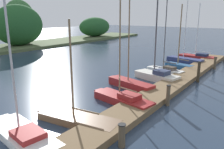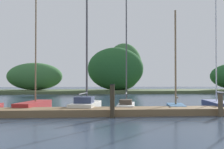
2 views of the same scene
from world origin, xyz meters
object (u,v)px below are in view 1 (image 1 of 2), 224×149
object	(u,v)px
mooring_piling_4	(215,63)
sailboat_1	(21,133)
sailboat_5	(156,75)
mooring_piling_1	(122,136)
sailboat_8	(184,59)
mooring_piling_2	(168,95)
sailboat_6	(165,69)
sailboat_9	(197,56)
sailboat_2	(76,118)
sailboat_4	(129,83)
mooring_piling_3	(199,72)
sailboat_7	(178,64)
sailboat_3	(122,98)

from	to	relation	value
mooring_piling_4	sailboat_1	bearing A→B (deg)	168.72
sailboat_5	mooring_piling_1	size ratio (longest dim) A/B	7.37
sailboat_8	mooring_piling_2	distance (m)	13.02
sailboat_8	mooring_piling_4	size ratio (longest dim) A/B	6.66
sailboat_1	mooring_piling_2	xyz separation A→B (m)	(6.97, -3.55, 0.35)
sailboat_1	mooring_piling_1	distance (m)	4.22
sailboat_6	sailboat_9	xyz separation A→B (m)	(8.41, -0.38, -0.05)
sailboat_2	mooring_piling_1	world-z (taller)	sailboat_2
sailboat_4	sailboat_8	bearing A→B (deg)	-78.46
sailboat_1	sailboat_8	world-z (taller)	sailboat_8
mooring_piling_3	mooring_piling_4	distance (m)	5.37
sailboat_1	mooring_piling_4	world-z (taller)	sailboat_1
sailboat_7	sailboat_5	bearing A→B (deg)	103.17
sailboat_2	sailboat_5	xyz separation A→B (m)	(9.11, 0.11, 0.19)
sailboat_7	mooring_piling_2	world-z (taller)	sailboat_7
sailboat_8	mooring_piling_1	bearing A→B (deg)	110.34
sailboat_5	sailboat_9	size ratio (longest dim) A/B	1.15
mooring_piling_2	mooring_piling_3	world-z (taller)	mooring_piling_3
sailboat_8	sailboat_2	bearing A→B (deg)	100.85
mooring_piling_3	mooring_piling_4	bearing A→B (deg)	-0.35
sailboat_4	mooring_piling_1	distance (m)	7.54
sailboat_7	mooring_piling_3	size ratio (longest dim) A/B	3.75
sailboat_2	sailboat_6	world-z (taller)	sailboat_6
sailboat_9	mooring_piling_3	xyz separation A→B (m)	(-9.53, -2.82, 0.49)
sailboat_9	mooring_piling_3	size ratio (longest dim) A/B	3.91
sailboat_7	mooring_piling_4	xyz separation A→B (m)	(1.30, -3.06, 0.22)
sailboat_4	sailboat_8	xyz separation A→B (m)	(11.04, -0.17, -0.05)
sailboat_7	mooring_piling_1	distance (m)	15.22
sailboat_9	mooring_piling_3	world-z (taller)	sailboat_9
mooring_piling_4	sailboat_6	bearing A→B (deg)	142.74
sailboat_5	mooring_piling_1	distance (m)	10.05
sailboat_3	sailboat_6	distance (m)	8.18
sailboat_7	mooring_piling_3	bearing A→B (deg)	138.84
mooring_piling_2	sailboat_7	bearing A→B (deg)	16.84
sailboat_5	sailboat_9	distance (m)	10.78
sailboat_2	sailboat_1	bearing A→B (deg)	64.50
sailboat_5	mooring_piling_2	distance (m)	5.39
sailboat_6	sailboat_4	bearing A→B (deg)	96.51
mooring_piling_3	sailboat_9	bearing A→B (deg)	16.51
sailboat_7	sailboat_2	bearing A→B (deg)	102.98
sailboat_4	mooring_piling_3	distance (m)	5.58
sailboat_6	mooring_piling_4	distance (m)	5.35
sailboat_5	sailboat_8	bearing A→B (deg)	-75.22
mooring_piling_1	mooring_piling_3	bearing A→B (deg)	0.81
sailboat_3	sailboat_5	distance (m)	5.79
mooring_piling_2	mooring_piling_3	distance (m)	5.80
sailboat_4	sailboat_8	world-z (taller)	sailboat_4
mooring_piling_3	sailboat_1	bearing A→B (deg)	164.32
sailboat_5	sailboat_6	distance (m)	2.38
sailboat_4	sailboat_6	xyz separation A→B (m)	(5.38, -0.37, -0.02)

